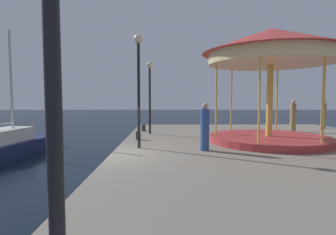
{
  "coord_description": "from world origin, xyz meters",
  "views": [
    {
      "loc": [
        1.96,
        -9.7,
        2.78
      ],
      "look_at": [
        2.15,
        5.83,
        1.71
      ],
      "focal_mm": 28.62,
      "sensor_mm": 36.0,
      "label": 1
    }
  ],
  "objects": [
    {
      "name": "sailboat_navy",
      "position": [
        -5.77,
        3.28,
        0.52
      ],
      "size": [
        2.86,
        6.32,
        6.2
      ],
      "color": "#19214C",
      "rests_on": "ground"
    },
    {
      "name": "quay_dock",
      "position": [
        6.89,
        0.0,
        0.4
      ],
      "size": [
        13.78,
        22.14,
        0.8
      ],
      "primitive_type": "cube",
      "color": "gray",
      "rests_on": "ground"
    },
    {
      "name": "person_by_the_water",
      "position": [
        12.67,
        8.15,
        1.71
      ],
      "size": [
        0.34,
        0.34,
        1.93
      ],
      "color": "#937A4C",
      "rests_on": "quay_dock"
    },
    {
      "name": "ground_plane",
      "position": [
        0.0,
        0.0,
        0.0
      ],
      "size": [
        120.0,
        120.0,
        0.0
      ],
      "primitive_type": "plane",
      "color": "black"
    },
    {
      "name": "bollard_north",
      "position": [
        0.66,
        3.32,
        1.0
      ],
      "size": [
        0.24,
        0.24,
        0.4
      ],
      "primitive_type": "cylinder",
      "color": "#2D2D33",
      "rests_on": "quay_dock"
    },
    {
      "name": "person_mid_promenade",
      "position": [
        9.81,
        6.5,
        1.72
      ],
      "size": [
        0.34,
        0.34,
        1.95
      ],
      "color": "#937A4C",
      "rests_on": "quay_dock"
    },
    {
      "name": "person_near_carousel",
      "position": [
        3.51,
        0.53,
        1.67
      ],
      "size": [
        0.34,
        0.34,
        1.84
      ],
      "color": "#2D4C8C",
      "rests_on": "quay_dock"
    },
    {
      "name": "bollard_center",
      "position": [
        0.65,
        6.8,
        1.0
      ],
      "size": [
        0.24,
        0.24,
        0.4
      ],
      "primitive_type": "cylinder",
      "color": "#2D2D33",
      "rests_on": "quay_dock"
    },
    {
      "name": "lamp_post_mid_promenade",
      "position": [
        0.92,
        1.11,
        3.89
      ],
      "size": [
        0.36,
        0.36,
        4.55
      ],
      "color": "black",
      "rests_on": "quay_dock"
    },
    {
      "name": "lamp_post_far_end",
      "position": [
        1.12,
        5.53,
        3.61
      ],
      "size": [
        0.36,
        0.36,
        4.08
      ],
      "color": "black",
      "rests_on": "quay_dock"
    },
    {
      "name": "carousel",
      "position": [
        6.74,
        2.43,
        4.61
      ],
      "size": [
        6.17,
        6.17,
        5.15
      ],
      "color": "#B23333",
      "rests_on": "quay_dock"
    }
  ]
}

